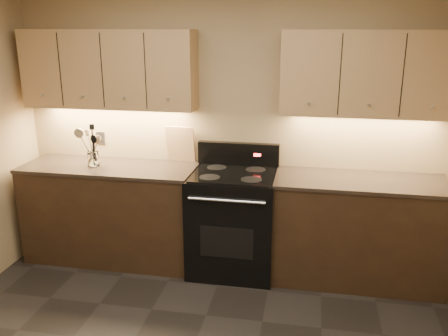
{
  "coord_description": "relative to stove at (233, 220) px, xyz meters",
  "views": [
    {
      "loc": [
        0.74,
        -2.25,
        2.17
      ],
      "look_at": [
        0.04,
        1.45,
        1.04
      ],
      "focal_mm": 38.0,
      "sensor_mm": 36.0,
      "label": 1
    }
  ],
  "objects": [
    {
      "name": "counter_left",
      "position": [
        -1.18,
        0.02,
        -0.01
      ],
      "size": [
        1.62,
        0.62,
        0.93
      ],
      "color": "black",
      "rests_on": "ground"
    },
    {
      "name": "stove",
      "position": [
        0.0,
        0.0,
        0.0
      ],
      "size": [
        0.76,
        0.68,
        1.14
      ],
      "color": "black",
      "rests_on": "ground"
    },
    {
      "name": "wooden_spoon",
      "position": [
        -1.36,
        -0.0,
        0.61
      ],
      "size": [
        0.17,
        0.08,
        0.28
      ],
      "primitive_type": null,
      "rotation": [
        -0.0,
        0.39,
        0.18
      ],
      "color": "tan",
      "rests_on": "utensil_crock"
    },
    {
      "name": "upper_cab_right",
      "position": [
        1.1,
        0.17,
        1.32
      ],
      "size": [
        1.44,
        0.3,
        0.7
      ],
      "primitive_type": "cube",
      "color": "#AA8455",
      "rests_on": "wall_back"
    },
    {
      "name": "utensil_crock",
      "position": [
        -1.32,
        -0.01,
        0.51
      ],
      "size": [
        0.14,
        0.14,
        0.13
      ],
      "color": "white",
      "rests_on": "counter_left"
    },
    {
      "name": "outlet_plate",
      "position": [
        -1.38,
        0.31,
        0.64
      ],
      "size": [
        0.08,
        0.01,
        0.12
      ],
      "primitive_type": "cube",
      "color": "#B2B5BA",
      "rests_on": "wall_back"
    },
    {
      "name": "wall_back",
      "position": [
        -0.08,
        0.32,
        0.82
      ],
      "size": [
        4.0,
        0.04,
        2.6
      ],
      "primitive_type": "cube",
      "color": "tan",
      "rests_on": "ground"
    },
    {
      "name": "counter_right",
      "position": [
        1.1,
        0.02,
        -0.01
      ],
      "size": [
        1.46,
        0.62,
        0.93
      ],
      "color": "black",
      "rests_on": "ground"
    },
    {
      "name": "black_turner",
      "position": [
        -1.31,
        -0.02,
        0.66
      ],
      "size": [
        0.13,
        0.17,
        0.39
      ],
      "primitive_type": null,
      "rotation": [
        -0.21,
        -0.03,
        0.26
      ],
      "color": "black",
      "rests_on": "utensil_crock"
    },
    {
      "name": "black_spoon",
      "position": [
        -1.32,
        0.02,
        0.62
      ],
      "size": [
        0.12,
        0.16,
        0.31
      ],
      "primitive_type": null,
      "rotation": [
        0.34,
        0.17,
        0.07
      ],
      "color": "black",
      "rests_on": "utensil_crock"
    },
    {
      "name": "upper_cab_left",
      "position": [
        -1.18,
        0.17,
        1.32
      ],
      "size": [
        1.6,
        0.3,
        0.7
      ],
      "primitive_type": "cube",
      "color": "#AA8455",
      "rests_on": "wall_back"
    },
    {
      "name": "steel_spatula",
      "position": [
        -1.3,
        0.01,
        0.63
      ],
      "size": [
        0.18,
        0.12,
        0.35
      ],
      "primitive_type": null,
      "rotation": [
        0.02,
        -0.23,
        -0.27
      ],
      "color": "silver",
      "rests_on": "utensil_crock"
    },
    {
      "name": "steel_skimmer",
      "position": [
        -1.28,
        -0.02,
        0.64
      ],
      "size": [
        0.23,
        0.11,
        0.36
      ],
      "primitive_type": null,
      "rotation": [
        0.06,
        -0.44,
        -0.01
      ],
      "color": "silver",
      "rests_on": "utensil_crock"
    },
    {
      "name": "cutting_board",
      "position": [
        -0.56,
        0.28,
        0.62
      ],
      "size": [
        0.28,
        0.09,
        0.35
      ],
      "primitive_type": "cube",
      "rotation": [
        0.16,
        0.0,
        -0.07
      ],
      "color": "tan",
      "rests_on": "counter_left"
    }
  ]
}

